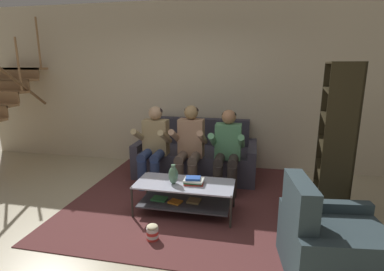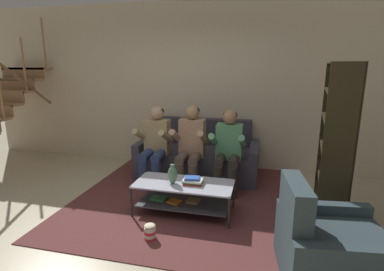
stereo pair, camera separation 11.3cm
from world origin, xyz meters
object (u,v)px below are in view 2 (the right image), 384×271
at_px(person_seated_left, 155,142).
at_px(coffee_table, 183,193).
at_px(couch, 198,157).
at_px(person_seated_middle, 191,144).
at_px(vase, 172,175).
at_px(book_stack, 193,181).
at_px(bookshelf, 338,153).
at_px(armchair, 329,250).
at_px(person_seated_right, 228,148).
at_px(popcorn_tub, 150,232).

relative_size(person_seated_left, coffee_table, 0.99).
xyz_separation_m(couch, person_seated_middle, (-0.00, -0.55, 0.38)).
distance_m(vase, book_stack, 0.26).
relative_size(person_seated_middle, vase, 5.04).
xyz_separation_m(person_seated_left, bookshelf, (2.46, -0.57, 0.17)).
xyz_separation_m(vase, armchair, (1.66, -0.83, -0.23)).
bearing_deg(person_seated_left, bookshelf, -12.94).
relative_size(person_seated_middle, coffee_table, 1.02).
bearing_deg(armchair, person_seated_middle, 133.76).
xyz_separation_m(couch, person_seated_right, (0.56, -0.56, 0.36)).
height_order(person_seated_right, coffee_table, person_seated_right).
bearing_deg(couch, bookshelf, -30.58).
relative_size(person_seated_middle, armchair, 1.31).
xyz_separation_m(couch, popcorn_tub, (-0.08, -2.06, -0.21)).
distance_m(person_seated_middle, popcorn_tub, 1.62).
bearing_deg(person_seated_right, coffee_table, -118.50).
relative_size(couch, person_seated_right, 1.65).
distance_m(couch, coffee_table, 1.39).
xyz_separation_m(person_seated_middle, bookshelf, (1.90, -0.57, 0.15)).
xyz_separation_m(bookshelf, armchair, (-0.26, -1.15, -0.54)).
height_order(book_stack, armchair, armchair).
relative_size(bookshelf, armchair, 1.96).
relative_size(person_seated_left, armchair, 1.28).
distance_m(book_stack, armchair, 1.67).
height_order(person_seated_middle, armchair, person_seated_middle).
bearing_deg(person_seated_right, bookshelf, -22.87).
relative_size(couch, person_seated_middle, 1.59).
bearing_deg(person_seated_middle, person_seated_right, -0.45).
bearing_deg(person_seated_middle, book_stack, -74.67).
bearing_deg(person_seated_middle, person_seated_left, -179.72).
xyz_separation_m(person_seated_right, armchair, (1.08, -1.71, -0.37)).
bearing_deg(vase, armchair, -26.69).
height_order(person_seated_middle, person_seated_right, person_seated_middle).
bearing_deg(bookshelf, armchair, -102.66).
distance_m(person_seated_left, vase, 1.05).
distance_m(couch, person_seated_middle, 0.67).
bearing_deg(person_seated_left, vase, -58.05).
distance_m(couch, vase, 1.45).
bearing_deg(person_seated_left, couch, 44.71).
bearing_deg(person_seated_middle, popcorn_tub, -93.08).
bearing_deg(vase, bookshelf, 9.31).
distance_m(bookshelf, popcorn_tub, 2.31).
relative_size(person_seated_left, bookshelf, 0.65).
xyz_separation_m(person_seated_middle, book_stack, (0.23, -0.84, -0.24)).
distance_m(coffee_table, book_stack, 0.21).
bearing_deg(bookshelf, book_stack, -170.88).
xyz_separation_m(couch, person_seated_left, (-0.56, -0.56, 0.37)).
bearing_deg(popcorn_tub, armchair, -7.04).
distance_m(person_seated_left, book_stack, 1.17).
bearing_deg(popcorn_tub, vase, 83.85).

